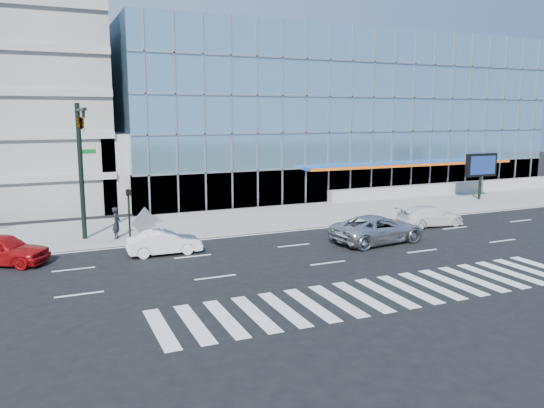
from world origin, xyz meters
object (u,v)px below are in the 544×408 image
(white_suv, at_px, (430,216))
(white_sedan, at_px, (164,242))
(marquee_sign, at_px, (481,166))
(ped_signal_post, at_px, (129,206))
(red_sedan, at_px, (1,249))
(traffic_signal, at_px, (81,139))
(pedestrian, at_px, (117,223))
(tilted_panel, at_px, (144,222))
(silver_suv, at_px, (378,229))

(white_suv, xyz_separation_m, white_sedan, (-18.18, -0.16, -0.03))
(marquee_sign, relative_size, white_sedan, 1.01)
(ped_signal_post, relative_size, red_sedan, 0.64)
(white_sedan, bearing_deg, ped_signal_post, 19.43)
(traffic_signal, relative_size, pedestrian, 4.21)
(white_suv, bearing_deg, tilted_panel, 82.67)
(silver_suv, relative_size, white_suv, 1.24)
(traffic_signal, distance_m, red_sedan, 7.21)
(silver_suv, bearing_deg, white_suv, -73.22)
(silver_suv, height_order, pedestrian, pedestrian)
(red_sedan, xyz_separation_m, tilted_panel, (7.64, 2.68, 0.26))
(red_sedan, relative_size, pedestrian, 2.48)
(white_suv, xyz_separation_m, red_sedan, (-26.16, 1.09, 0.12))
(marquee_sign, height_order, pedestrian, marquee_sign)
(silver_suv, height_order, white_suv, silver_suv)
(marquee_sign, xyz_separation_m, tilted_panel, (-29.62, -2.99, -2.00))
(ped_signal_post, distance_m, tilted_panel, 1.39)
(traffic_signal, bearing_deg, red_sedan, -152.23)
(traffic_signal, height_order, tilted_panel, traffic_signal)
(white_sedan, xyz_separation_m, pedestrian, (-1.94, 4.21, 0.44))
(traffic_signal, xyz_separation_m, white_suv, (21.90, -3.34, -5.48))
(white_sedan, relative_size, pedestrian, 2.09)
(silver_suv, bearing_deg, tilted_panel, 56.98)
(traffic_signal, relative_size, silver_suv, 1.37)
(white_sedan, bearing_deg, silver_suv, -99.25)
(marquee_sign, bearing_deg, pedestrian, -175.05)
(traffic_signal, relative_size, tilted_panel, 6.15)
(silver_suv, distance_m, red_sedan, 20.49)
(red_sedan, bearing_deg, ped_signal_post, -39.55)
(traffic_signal, distance_m, white_sedan, 7.51)
(marquee_sign, bearing_deg, ped_signal_post, -174.29)
(traffic_signal, relative_size, marquee_sign, 2.00)
(traffic_signal, distance_m, silver_suv, 17.78)
(ped_signal_post, bearing_deg, silver_suv, -25.04)
(red_sedan, bearing_deg, white_sedan, -69.59)
(red_sedan, bearing_deg, tilted_panel, -41.43)
(traffic_signal, height_order, red_sedan, traffic_signal)
(ped_signal_post, bearing_deg, white_suv, -10.83)
(white_suv, relative_size, pedestrian, 2.47)
(tilted_panel, bearing_deg, red_sedan, 173.81)
(traffic_signal, height_order, ped_signal_post, traffic_signal)
(tilted_panel, bearing_deg, traffic_signal, 161.78)
(ped_signal_post, bearing_deg, white_sedan, -72.44)
(white_suv, height_order, red_sedan, red_sedan)
(marquee_sign, xyz_separation_m, white_sedan, (-29.28, -6.91, -2.41))
(silver_suv, xyz_separation_m, pedestrian, (-14.12, 6.61, 0.29))
(pedestrian, bearing_deg, ped_signal_post, -95.32)
(white_sedan, xyz_separation_m, red_sedan, (-7.99, 1.25, 0.15))
(silver_suv, distance_m, tilted_panel, 14.02)
(ped_signal_post, height_order, silver_suv, ped_signal_post)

